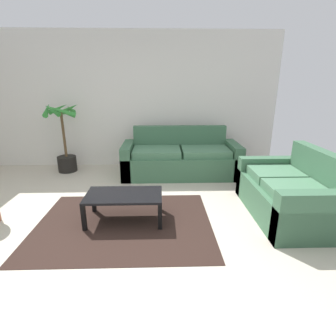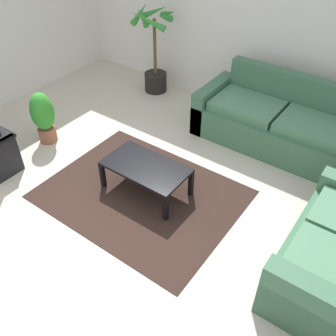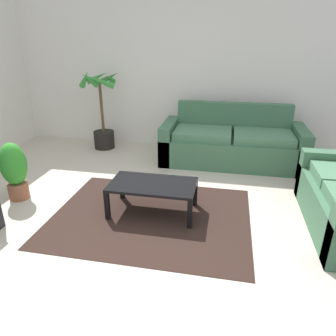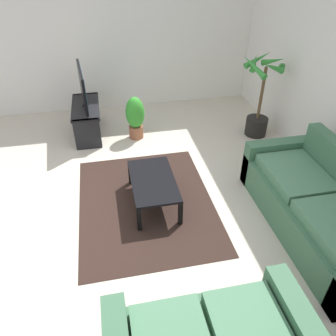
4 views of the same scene
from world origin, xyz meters
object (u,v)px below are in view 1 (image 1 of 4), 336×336
coffee_table (124,197)px  couch_loveseat (289,194)px  potted_palm (64,143)px  couch_main (181,159)px

coffee_table → couch_loveseat: bearing=2.1°
potted_palm → couch_main: bearing=-6.4°
couch_loveseat → potted_palm: bearing=151.5°
couch_main → potted_palm: (-2.28, 0.26, 0.28)m
coffee_table → potted_palm: bearing=125.0°
coffee_table → potted_palm: potted_palm is taller
couch_main → coffee_table: (-0.86, -1.77, 0.02)m
coffee_table → couch_main: bearing=64.1°
couch_main → coffee_table: couch_main is taller
couch_main → potted_palm: potted_palm is taller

